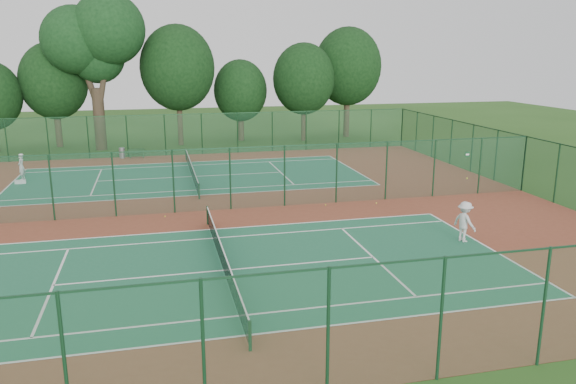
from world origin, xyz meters
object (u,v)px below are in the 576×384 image
(player_far, at_px, (21,167))
(big_tree, at_px, (94,39))
(kit_bag, at_px, (20,182))
(trash_bin, at_px, (122,153))
(bench, at_px, (137,153))
(player_near, at_px, (465,222))

(player_far, distance_m, big_tree, 15.30)
(player_far, bearing_deg, kit_bag, 12.95)
(player_far, xyz_separation_m, trash_bin, (6.29, 6.84, -0.48))
(big_tree, bearing_deg, bench, -59.42)
(player_near, height_order, kit_bag, player_near)
(bench, height_order, kit_bag, bench)
(player_far, bearing_deg, player_near, 57.85)
(kit_bag, bearing_deg, big_tree, 66.21)
(trash_bin, xyz_separation_m, bench, (1.17, -0.23, -0.01))
(trash_bin, distance_m, bench, 1.20)
(player_near, xyz_separation_m, kit_bag, (-22.50, 17.43, -0.83))
(player_near, bearing_deg, player_far, 31.90)
(player_far, xyz_separation_m, kit_bag, (0.13, -1.33, -0.78))
(player_far, height_order, big_tree, big_tree)
(kit_bag, bearing_deg, player_far, 89.61)
(player_near, height_order, player_far, player_near)
(big_tree, bearing_deg, player_near, -59.18)
(trash_bin, bearing_deg, kit_bag, -127.00)
(trash_bin, relative_size, bench, 0.64)
(bench, bearing_deg, player_far, -141.78)
(player_far, bearing_deg, bench, 139.06)
(player_near, relative_size, big_tree, 0.14)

